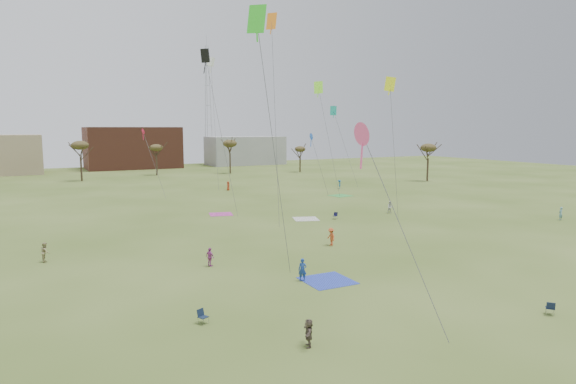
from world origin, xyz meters
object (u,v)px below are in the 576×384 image
camp_chair_center (550,311)px  camp_chair_right (335,217)px  flyer_near_right (302,270)px  radio_tower (208,105)px  camp_chair_left (203,319)px

camp_chair_center → camp_chair_right: bearing=-51.0°
camp_chair_center → flyer_near_right: bearing=-2.6°
flyer_near_right → camp_chair_center: bearing=-11.5°
camp_chair_center → camp_chair_right: size_ratio=1.00×
camp_chair_right → flyer_near_right: bearing=-75.8°
camp_chair_center → radio_tower: size_ratio=0.02×
flyer_near_right → camp_chair_center: 16.84m
flyer_near_right → radio_tower: size_ratio=0.04×
radio_tower → flyer_near_right: bearing=-105.5°
camp_chair_right → radio_tower: radio_tower is taller
camp_chair_right → radio_tower: (17.53, 102.35, 18.95)m
camp_chair_left → camp_chair_right: same height
camp_chair_center → radio_tower: (23.60, 136.24, 18.95)m
flyer_near_right → camp_chair_center: (10.42, -13.21, -0.62)m
camp_chair_left → camp_chair_right: bearing=19.1°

